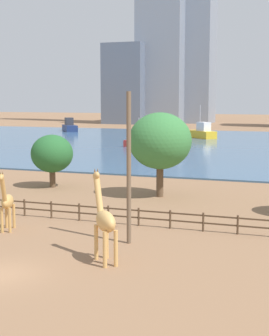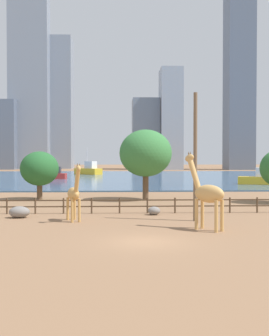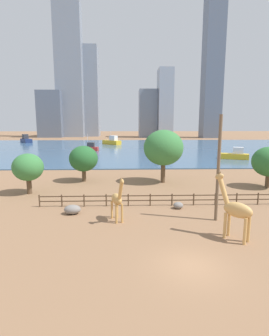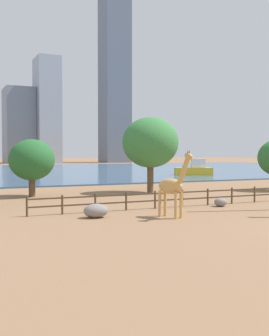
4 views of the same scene
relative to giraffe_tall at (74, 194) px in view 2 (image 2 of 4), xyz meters
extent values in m
plane|color=#8C6647|center=(4.73, 72.28, -2.00)|extent=(400.00, 400.00, 0.00)
cube|color=#3D6084|center=(4.73, 69.28, -1.90)|extent=(180.00, 86.00, 0.20)
cylinder|color=tan|center=(0.42, -0.38, -1.16)|extent=(0.25, 0.25, 1.69)
cylinder|color=tan|center=(-0.07, -0.56, -1.16)|extent=(0.25, 0.25, 1.69)
cylinder|color=tan|center=(-0.04, 0.85, -1.16)|extent=(0.25, 0.25, 1.69)
cylinder|color=tan|center=(-0.53, 0.67, -1.16)|extent=(0.25, 0.25, 1.69)
ellipsoid|color=tan|center=(-0.05, 0.14, -0.02)|extent=(1.36, 2.01, 0.98)
cylinder|color=tan|center=(0.32, -0.85, 1.04)|extent=(0.64, 1.05, 1.84)
ellipsoid|color=tan|center=(0.45, -1.19, 1.90)|extent=(0.53, 0.77, 0.60)
cone|color=brown|center=(0.52, -1.17, 2.19)|extent=(0.11, 0.11, 0.18)
cone|color=brown|center=(0.38, -1.22, 2.19)|extent=(0.11, 0.11, 0.18)
cylinder|color=tan|center=(8.27, -3.81, -1.01)|extent=(0.33, 0.33, 1.99)
cylinder|color=tan|center=(8.74, -3.40, -1.01)|extent=(0.33, 0.33, 1.99)
cylinder|color=tan|center=(9.29, -4.96, -1.01)|extent=(0.33, 0.33, 1.99)
cylinder|color=tan|center=(9.75, -4.56, -1.01)|extent=(0.33, 0.33, 1.99)
ellipsoid|color=tan|center=(9.01, -4.18, 0.33)|extent=(2.11, 2.23, 1.15)
cylinder|color=tan|center=(8.21, -3.27, 1.59)|extent=(1.01, 1.07, 2.18)
ellipsoid|color=tan|center=(7.95, -2.97, 2.62)|extent=(0.82, 0.86, 0.68)
cone|color=brown|center=(7.88, -3.03, 2.95)|extent=(0.15, 0.15, 0.21)
cone|color=brown|center=(8.02, -2.91, 2.95)|extent=(0.15, 0.15, 0.21)
cylinder|color=brown|center=(8.87, -0.11, 2.70)|extent=(0.28, 0.28, 9.40)
ellipsoid|color=gray|center=(6.13, 3.25, -1.67)|extent=(1.01, 0.90, 0.67)
ellipsoid|color=gray|center=(-4.40, 1.99, -1.56)|extent=(1.60, 1.19, 0.89)
cylinder|color=#4C3826|center=(-5.95, 4.28, -1.35)|extent=(0.14, 0.14, 1.30)
cylinder|color=#4C3826|center=(-3.63, 4.28, -1.35)|extent=(0.14, 0.14, 1.30)
cylinder|color=#4C3826|center=(-1.30, 4.28, -1.35)|extent=(0.14, 0.14, 1.30)
cylinder|color=#4C3826|center=(1.02, 4.28, -1.35)|extent=(0.14, 0.14, 1.30)
cylinder|color=#4C3826|center=(3.34, 4.28, -1.35)|extent=(0.14, 0.14, 1.30)
cylinder|color=#4C3826|center=(5.67, 4.28, -1.35)|extent=(0.14, 0.14, 1.30)
cylinder|color=#4C3826|center=(7.99, 4.28, -1.35)|extent=(0.14, 0.14, 1.30)
cylinder|color=#4C3826|center=(10.31, 4.28, -1.35)|extent=(0.14, 0.14, 1.30)
cylinder|color=#4C3826|center=(12.64, 4.28, -1.35)|extent=(0.14, 0.14, 1.30)
cylinder|color=#4C3826|center=(14.96, 4.28, -1.35)|extent=(0.14, 0.14, 1.30)
cube|color=#4C3826|center=(4.73, 4.28, -0.90)|extent=(26.10, 0.08, 0.10)
cube|color=#4C3826|center=(4.73, 4.28, -1.42)|extent=(26.10, 0.08, 0.10)
cylinder|color=brown|center=(6.24, 15.30, -0.57)|extent=(0.65, 0.65, 2.86)
ellipsoid|color=#387A3D|center=(6.24, 15.30, 3.16)|extent=(5.74, 5.74, 5.17)
cylinder|color=brown|center=(-5.53, 16.53, -1.13)|extent=(0.60, 0.60, 1.74)
ellipsoid|color=#26602D|center=(-5.53, 16.53, 1.45)|extent=(4.26, 4.26, 3.83)
cube|color=gold|center=(-4.90, 84.35, -0.99)|extent=(7.98, 7.70, 1.63)
cube|color=silver|center=(-4.15, 83.65, 0.81)|extent=(3.48, 3.43, 1.96)
cylinder|color=silver|center=(-5.20, 84.62, 2.68)|extent=(0.17, 0.17, 5.71)
cube|color=gold|center=(26.79, 39.07, -1.16)|extent=(6.86, 4.57, 1.29)
cube|color=silver|center=(27.54, 38.77, 0.27)|extent=(2.74, 2.31, 1.55)
cube|color=#B22D28|center=(-10.78, 59.49, -1.21)|extent=(6.11, 2.75, 1.18)
cube|color=#333338|center=(-10.04, 59.41, 0.09)|extent=(2.27, 1.64, 1.42)
cylinder|color=silver|center=(-11.07, 59.52, 1.45)|extent=(0.13, 0.13, 4.14)
cube|color=gray|center=(-22.06, 159.96, 27.00)|extent=(9.81, 13.85, 58.01)
cube|color=gray|center=(-34.24, 149.71, 50.82)|extent=(16.41, 8.72, 105.64)
cube|color=#939EAD|center=(24.66, 139.32, 18.29)|extent=(8.67, 12.55, 40.59)
cube|color=slate|center=(14.71, 144.23, 12.45)|extent=(10.92, 14.01, 28.90)
cube|color=slate|center=(51.96, 137.09, 40.27)|extent=(10.61, 10.85, 84.55)
camera|label=1|loc=(19.63, -29.41, 6.96)|focal=55.00mm
camera|label=2|loc=(3.20, -30.69, 2.60)|focal=45.00mm
camera|label=3|loc=(0.78, -22.39, 6.64)|focal=28.00mm
camera|label=4|loc=(-13.30, -23.02, 2.13)|focal=45.00mm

